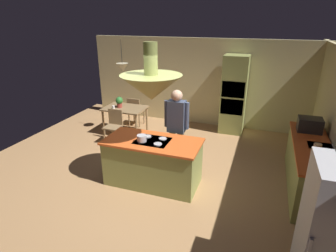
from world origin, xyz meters
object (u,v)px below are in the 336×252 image
(potted_plant_on_table, at_px, (119,102))
(cooking_pot_on_cooktop, at_px, (142,138))
(person_at_island, at_px, (176,125))
(oven_tower, at_px, (234,95))
(chair_by_back_wall, at_px, (135,110))
(cup_on_table, at_px, (113,107))
(canister_sugar, at_px, (317,149))
(canister_flour, at_px, (318,155))
(kitchen_island, at_px, (153,162))
(dining_table, at_px, (125,111))
(chair_facing_island, at_px, (114,124))
(microwave_on_counter, at_px, (310,125))

(potted_plant_on_table, relative_size, cooking_pot_on_cooktop, 1.67)
(person_at_island, bearing_deg, potted_plant_on_table, 147.16)
(oven_tower, bearing_deg, chair_by_back_wall, -169.54)
(cup_on_table, xyz_separation_m, cooking_pot_on_cooktop, (1.78, -2.03, 0.19))
(canister_sugar, bearing_deg, oven_tower, 121.34)
(canister_flour, xyz_separation_m, canister_sugar, (0.00, 0.18, 0.02))
(kitchen_island, height_order, chair_by_back_wall, kitchen_island)
(canister_flour, bearing_deg, oven_tower, 119.81)
(dining_table, distance_m, chair_by_back_wall, 0.64)
(dining_table, height_order, chair_facing_island, chair_facing_island)
(person_at_island, distance_m, microwave_on_counter, 2.71)
(kitchen_island, xyz_separation_m, person_at_island, (0.24, 0.72, 0.55))
(kitchen_island, xyz_separation_m, oven_tower, (1.10, 3.24, 0.62))
(person_at_island, bearing_deg, oven_tower, 71.26)
(canister_sugar, bearing_deg, microwave_on_counter, 90.00)
(chair_by_back_wall, bearing_deg, microwave_on_counter, 165.03)
(potted_plant_on_table, bearing_deg, dining_table, 13.26)
(chair_facing_island, bearing_deg, canister_sugar, -13.47)
(person_at_island, relative_size, chair_by_back_wall, 2.00)
(kitchen_island, relative_size, microwave_on_counter, 4.00)
(canister_flour, bearing_deg, kitchen_island, -175.84)
(oven_tower, height_order, chair_facing_island, oven_tower)
(canister_sugar, bearing_deg, cup_on_table, 162.44)
(kitchen_island, xyz_separation_m, dining_table, (-1.70, 2.10, 0.20))
(oven_tower, bearing_deg, dining_table, -157.79)
(kitchen_island, distance_m, person_at_island, 0.94)
(kitchen_island, relative_size, dining_table, 1.63)
(kitchen_island, height_order, oven_tower, oven_tower)
(canister_flour, relative_size, cooking_pot_on_cooktop, 0.95)
(chair_facing_island, distance_m, microwave_on_counter, 4.57)
(potted_plant_on_table, xyz_separation_m, microwave_on_counter, (4.68, -0.55, 0.12))
(chair_by_back_wall, height_order, microwave_on_counter, microwave_on_counter)
(oven_tower, distance_m, cooking_pot_on_cooktop, 3.60)
(chair_by_back_wall, bearing_deg, person_at_island, 134.12)
(cooking_pot_on_cooktop, bearing_deg, potted_plant_on_table, 127.41)
(dining_table, xyz_separation_m, cooking_pot_on_cooktop, (1.54, -2.23, 0.34))
(microwave_on_counter, bearing_deg, potted_plant_on_table, 173.24)
(oven_tower, relative_size, person_at_island, 1.24)
(oven_tower, relative_size, chair_facing_island, 2.49)
(chair_by_back_wall, relative_size, canister_sugar, 4.28)
(canister_flour, bearing_deg, cooking_pot_on_cooktop, -173.60)
(chair_facing_island, relative_size, cup_on_table, 9.67)
(person_at_island, relative_size, microwave_on_counter, 3.79)
(chair_facing_island, bearing_deg, kitchen_island, -40.93)
(oven_tower, xyz_separation_m, canister_flour, (1.74, -3.04, -0.08))
(chair_by_back_wall, height_order, cooking_pot_on_cooktop, cooking_pot_on_cooktop)
(person_at_island, relative_size, canister_sugar, 8.57)
(chair_facing_island, distance_m, potted_plant_on_table, 0.74)
(canister_sugar, xyz_separation_m, cooking_pot_on_cooktop, (-3.00, -0.52, -0.02))
(microwave_on_counter, bearing_deg, chair_facing_island, -179.51)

